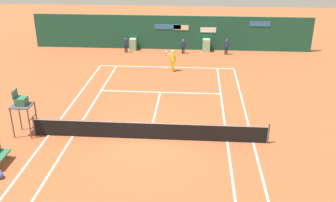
% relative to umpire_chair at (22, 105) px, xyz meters
% --- Properties ---
extents(ground_plane, '(80.00, 80.00, 0.01)m').
position_rel_umpire_chair_xyz_m(ground_plane, '(6.51, 0.51, -1.69)').
color(ground_plane, '#A8512D').
extents(tennis_net, '(12.10, 0.10, 1.07)m').
position_rel_umpire_chair_xyz_m(tennis_net, '(6.51, -0.06, -1.18)').
color(tennis_net, '#4C4C51').
rests_on(tennis_net, ground_plane).
extents(sponsor_back_wall, '(25.00, 1.02, 3.04)m').
position_rel_umpire_chair_xyz_m(sponsor_back_wall, '(6.53, 16.91, -0.21)').
color(sponsor_back_wall, '#194C38').
rests_on(sponsor_back_wall, ground_plane).
extents(umpire_chair, '(1.00, 1.00, 2.49)m').
position_rel_umpire_chair_xyz_m(umpire_chair, '(0.00, 0.00, 0.00)').
color(umpire_chair, '#47474C').
rests_on(umpire_chair, ground_plane).
extents(player_on_baseline, '(0.84, 0.64, 1.85)m').
position_rel_umpire_chair_xyz_m(player_on_baseline, '(7.02, 10.70, -0.71)').
color(player_on_baseline, yellow).
rests_on(player_on_baseline, ground_plane).
extents(ball_kid_right_post, '(0.43, 0.19, 1.30)m').
position_rel_umpire_chair_xyz_m(ball_kid_right_post, '(2.61, 15.53, -0.94)').
color(ball_kid_right_post, black).
rests_on(ball_kid_right_post, ground_plane).
extents(ball_kid_centre_post, '(0.45, 0.20, 1.35)m').
position_rel_umpire_chair_xyz_m(ball_kid_centre_post, '(11.43, 15.53, -0.91)').
color(ball_kid_centre_post, black).
rests_on(ball_kid_centre_post, ground_plane).
extents(ball_kid_left_post, '(0.42, 0.20, 1.27)m').
position_rel_umpire_chair_xyz_m(ball_kid_left_post, '(7.68, 15.53, -0.96)').
color(ball_kid_left_post, black).
rests_on(ball_kid_left_post, ground_plane).
extents(tennis_ball_mid_court, '(0.07, 0.07, 0.07)m').
position_rel_umpire_chair_xyz_m(tennis_ball_mid_court, '(7.31, 1.92, -1.66)').
color(tennis_ball_mid_court, '#CCE033').
rests_on(tennis_ball_mid_court, ground_plane).
extents(tennis_ball_near_service_line, '(0.07, 0.07, 0.07)m').
position_rel_umpire_chair_xyz_m(tennis_ball_near_service_line, '(5.02, 10.65, -1.66)').
color(tennis_ball_near_service_line, '#CCE033').
rests_on(tennis_ball_near_service_line, ground_plane).
extents(tennis_ball_by_sideline, '(0.07, 0.07, 0.07)m').
position_rel_umpire_chair_xyz_m(tennis_ball_by_sideline, '(2.43, 6.08, -1.66)').
color(tennis_ball_by_sideline, '#CCE033').
rests_on(tennis_ball_by_sideline, ground_plane).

